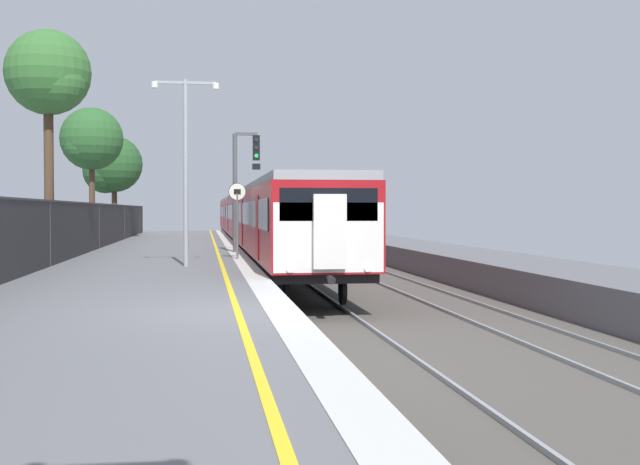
{
  "coord_description": "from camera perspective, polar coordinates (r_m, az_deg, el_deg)",
  "views": [
    {
      "loc": [
        -0.91,
        -13.71,
        1.68
      ],
      "look_at": [
        1.82,
        5.51,
        1.16
      ],
      "focal_mm": 46.19,
      "sensor_mm": 36.0,
      "label": 1
    }
  ],
  "objects": [
    {
      "name": "ground",
      "position": [
        14.35,
        6.39,
        -7.64
      ],
      "size": [
        17.4,
        110.0,
        1.21
      ],
      "color": "slate"
    },
    {
      "name": "commuter_train_at_platform",
      "position": [
        49.75,
        -4.63,
        1.07
      ],
      "size": [
        2.83,
        60.63,
        3.81
      ],
      "color": "maroon",
      "rests_on": "ground"
    },
    {
      "name": "signal_gantry",
      "position": [
        33.02,
        -5.43,
        3.83
      ],
      "size": [
        1.1,
        0.24,
        4.79
      ],
      "color": "#47474C",
      "rests_on": "ground"
    },
    {
      "name": "speed_limit_sign",
      "position": [
        28.32,
        -5.75,
        1.52
      ],
      "size": [
        0.59,
        0.08,
        2.61
      ],
      "color": "#59595B",
      "rests_on": "ground"
    },
    {
      "name": "platform_lamp_mid",
      "position": [
        25.0,
        -9.29,
        5.25
      ],
      "size": [
        2.0,
        0.2,
        5.59
      ],
      "color": "#93999E",
      "rests_on": "ground"
    },
    {
      "name": "background_tree_left",
      "position": [
        30.8,
        -18.19,
        10.24
      ],
      "size": [
        2.99,
        2.99,
        8.02
      ],
      "color": "#473323",
      "rests_on": "ground"
    },
    {
      "name": "background_tree_centre",
      "position": [
        44.19,
        -15.64,
        6.16
      ],
      "size": [
        3.23,
        3.23,
        6.98
      ],
      "color": "#473323",
      "rests_on": "ground"
    },
    {
      "name": "background_tree_right",
      "position": [
        51.76,
        -14.27,
        4.44
      ],
      "size": [
        3.59,
        3.42,
        6.2
      ],
      "color": "#473323",
      "rests_on": "ground"
    }
  ]
}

